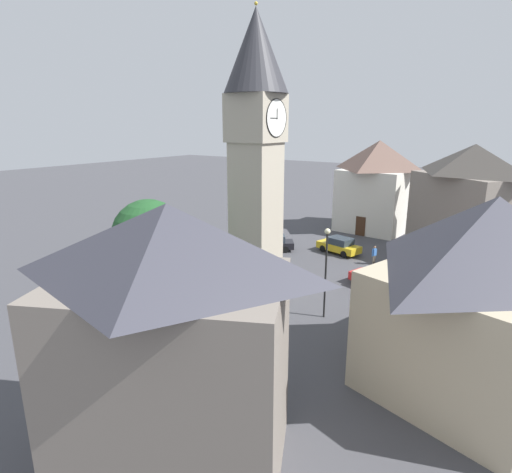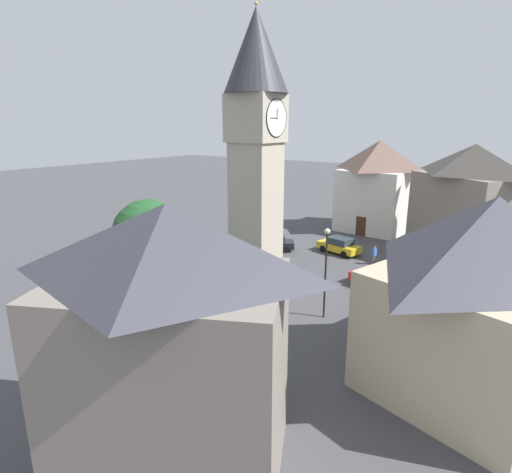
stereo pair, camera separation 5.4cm
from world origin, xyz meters
The scene contains 14 objects.
ground_plane centered at (0.00, 0.00, 0.00)m, with size 200.00×200.00×0.00m, color #424247.
clock_tower centered at (0.00, 0.00, 11.37)m, with size 4.47×4.47×19.51m.
car_blue_kerb centered at (11.50, -6.31, 0.76)m, with size 4.07×4.15×1.53m.
car_silver_kerb centered at (-7.84, -3.45, 0.76)m, with size 3.77×4.34×1.53m.
car_red_corner centered at (-4.07, 8.13, 0.76)m, with size 2.87×4.45×1.53m.
car_white_side centered at (7.77, 3.59, 0.76)m, with size 4.31×2.20×1.53m.
car_black_far centered at (-10.64, 2.20, 0.76)m, with size 2.67×4.42×1.53m.
pedestrian centered at (-9.23, 6.05, 1.01)m, with size 0.53×0.34×1.69m.
tree centered at (5.66, -5.31, 4.17)m, with size 5.14×5.14×6.75m.
building_shop_left centered at (-21.51, 1.79, 5.14)m, with size 8.05×8.02×10.07m.
building_terrace_right centered at (-15.62, 12.02, 5.17)m, with size 10.46×11.05×10.16m.
building_corner_back centered at (16.21, 7.75, 4.81)m, with size 8.38×9.34×9.45m.
building_hall_far centered at (4.69, 15.72, 4.52)m, with size 12.34×10.21×8.83m.
lamp_post centered at (2.57, 6.94, 3.78)m, with size 0.36×0.36×5.76m.
Camera 2 is at (25.01, 17.15, 11.78)m, focal length 29.45 mm.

